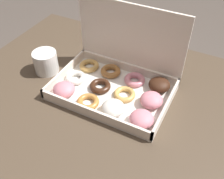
# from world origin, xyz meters

# --- Properties ---
(dining_table) EXTENTS (1.07, 0.84, 0.75)m
(dining_table) POSITION_xyz_m (0.00, 0.00, 0.64)
(dining_table) COLOR #4C3D2D
(dining_table) RESTS_ON ground_plane
(donut_box) EXTENTS (0.39, 0.27, 0.27)m
(donut_box) POSITION_xyz_m (0.02, 0.06, 0.80)
(donut_box) COLOR silver
(donut_box) RESTS_ON dining_table
(coffee_mug) EXTENTS (0.09, 0.09, 0.08)m
(coffee_mug) POSITION_xyz_m (-0.27, 0.04, 0.80)
(coffee_mug) COLOR white
(coffee_mug) RESTS_ON dining_table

